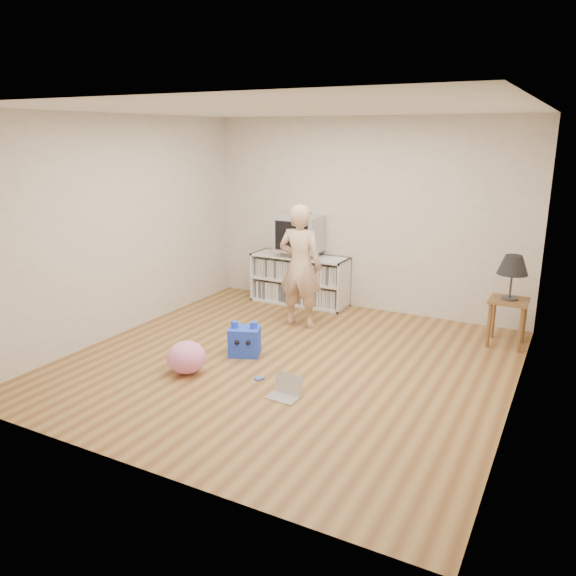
# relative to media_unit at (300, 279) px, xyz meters

# --- Properties ---
(ground) EXTENTS (4.50, 4.50, 0.00)m
(ground) POSITION_rel_media_unit_xyz_m (0.87, -2.04, -0.35)
(ground) COLOR brown
(ground) RESTS_ON ground
(walls) EXTENTS (4.52, 4.52, 2.60)m
(walls) POSITION_rel_media_unit_xyz_m (0.87, -2.04, 0.95)
(walls) COLOR beige
(walls) RESTS_ON ground
(ceiling) EXTENTS (4.50, 4.50, 0.01)m
(ceiling) POSITION_rel_media_unit_xyz_m (0.87, -2.04, 2.25)
(ceiling) COLOR white
(ceiling) RESTS_ON walls
(media_unit) EXTENTS (1.40, 0.45, 0.70)m
(media_unit) POSITION_rel_media_unit_xyz_m (0.00, 0.00, 0.00)
(media_unit) COLOR white
(media_unit) RESTS_ON ground
(dvd_deck) EXTENTS (0.45, 0.35, 0.07)m
(dvd_deck) POSITION_rel_media_unit_xyz_m (0.00, -0.02, 0.39)
(dvd_deck) COLOR gray
(dvd_deck) RESTS_ON media_unit
(crt_tv) EXTENTS (0.60, 0.53, 0.50)m
(crt_tv) POSITION_rel_media_unit_xyz_m (0.00, -0.02, 0.67)
(crt_tv) COLOR #A6A6AB
(crt_tv) RESTS_ON dvd_deck
(side_table) EXTENTS (0.42, 0.42, 0.55)m
(side_table) POSITION_rel_media_unit_xyz_m (2.86, -0.39, 0.07)
(side_table) COLOR brown
(side_table) RESTS_ON ground
(table_lamp) EXTENTS (0.34, 0.34, 0.52)m
(table_lamp) POSITION_rel_media_unit_xyz_m (2.86, -0.39, 0.59)
(table_lamp) COLOR #333333
(table_lamp) RESTS_ON side_table
(person) EXTENTS (0.59, 0.40, 1.55)m
(person) POSITION_rel_media_unit_xyz_m (0.44, -0.89, 0.43)
(person) COLOR #D3AD90
(person) RESTS_ON ground
(laptop) EXTENTS (0.31, 0.25, 0.20)m
(laptop) POSITION_rel_media_unit_xyz_m (1.23, -2.75, -0.30)
(laptop) COLOR silver
(laptop) RESTS_ON ground
(playing_cards) EXTENTS (0.09, 0.11, 0.02)m
(playing_cards) POSITION_rel_media_unit_xyz_m (0.82, -2.55, -0.34)
(playing_cards) COLOR #4B6CC8
(playing_cards) RESTS_ON ground
(plush_blue) EXTENTS (0.41, 0.37, 0.39)m
(plush_blue) POSITION_rel_media_unit_xyz_m (0.35, -2.06, -0.19)
(plush_blue) COLOR blue
(plush_blue) RESTS_ON ground
(plush_pink) EXTENTS (0.40, 0.40, 0.34)m
(plush_pink) POSITION_rel_media_unit_xyz_m (0.08, -2.75, -0.18)
(plush_pink) COLOR pink
(plush_pink) RESTS_ON ground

